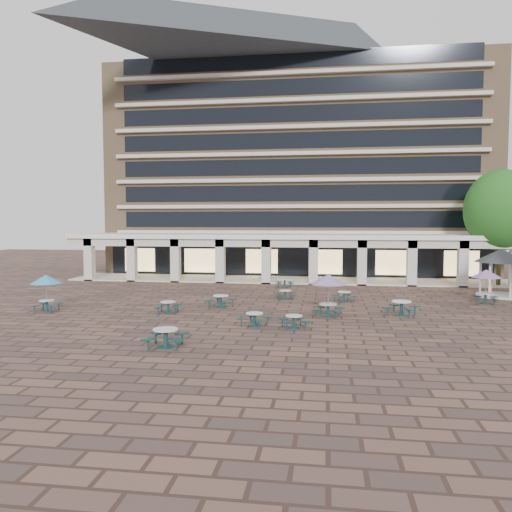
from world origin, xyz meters
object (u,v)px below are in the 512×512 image
at_px(gazebo, 501,261).
at_px(planter_right, 315,277).
at_px(picnic_table_0, 168,306).
at_px(picnic_table_2, 294,320).
at_px(planter_left, 268,277).
at_px(picnic_table_1, 166,336).

distance_m(gazebo, planter_right, 15.21).
xyz_separation_m(picnic_table_0, picnic_table_2, (7.94, -3.33, -0.01)).
relative_size(gazebo, planter_left, 2.53).
xyz_separation_m(picnic_table_0, planter_left, (4.35, 15.67, 0.09)).
bearing_deg(planter_right, picnic_table_2, -91.98).
bearing_deg(picnic_table_1, planter_left, 81.11).
bearing_deg(planter_left, planter_right, -0.00).
bearing_deg(planter_left, picnic_table_2, -79.32).
relative_size(gazebo, planter_right, 2.53).
height_order(picnic_table_0, planter_left, planter_left).
distance_m(picnic_table_1, planter_right, 24.57).
bearing_deg(picnic_table_1, planter_right, 71.20).
height_order(gazebo, planter_right, gazebo).
xyz_separation_m(picnic_table_1, gazebo, (19.90, 17.89, 2.16)).
xyz_separation_m(picnic_table_1, picnic_table_2, (5.39, 4.81, -0.10)).
bearing_deg(picnic_table_0, picnic_table_1, -80.95).
height_order(picnic_table_0, picnic_table_1, picnic_table_1).
xyz_separation_m(picnic_table_0, planter_right, (8.59, 15.67, 0.16)).
height_order(picnic_table_1, planter_left, planter_left).
distance_m(picnic_table_0, picnic_table_2, 8.61).
height_order(picnic_table_2, planter_right, planter_right).
xyz_separation_m(picnic_table_2, planter_left, (-3.58, 19.00, 0.10)).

